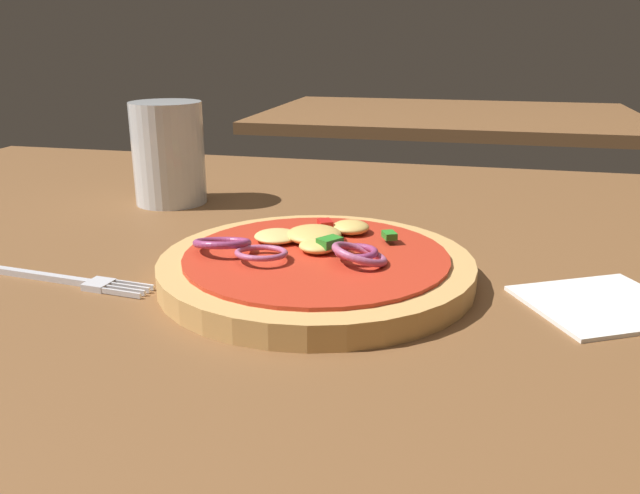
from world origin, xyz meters
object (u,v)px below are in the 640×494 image
fork (52,278)px  napkin (603,305)px  beer_glass (169,157)px  pizza (313,265)px

fork → napkin: fork is taller
beer_glass → napkin: beer_glass is taller
napkin → beer_glass: bearing=154.9°
pizza → fork: size_ratio=1.28×
beer_glass → napkin: size_ratio=0.85×
pizza → fork: pizza is taller
fork → napkin: bearing=6.6°
pizza → napkin: pizza is taller
fork → napkin: (0.40, 0.05, -0.00)m
pizza → napkin: 0.21m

